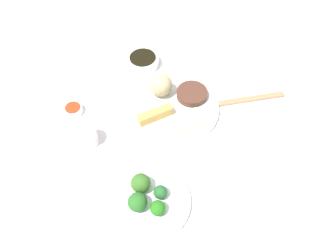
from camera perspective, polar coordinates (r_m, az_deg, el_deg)
name	(u,v)px	position (r m, az deg, el deg)	size (l,w,h in m)	color
tabletop	(174,112)	(1.03, 1.16, 2.57)	(2.20, 2.20, 0.02)	white
main_plate	(174,108)	(1.02, 1.07, 3.15)	(0.28, 0.28, 0.02)	white
rice_scoop	(159,85)	(1.02, -1.53, 7.21)	(0.07, 0.07, 0.07)	tan
spring_roll	(156,115)	(0.97, -2.21, 1.94)	(0.11, 0.03, 0.03)	gold
crab_rangoon_wonton	(189,120)	(0.97, 3.83, 1.09)	(0.08, 0.07, 0.01)	beige
stir_fry_heap	(192,93)	(1.03, 4.19, 5.78)	(0.10, 0.10, 0.02)	#502E23
broccoli_plate	(150,201)	(0.85, -3.13, -13.19)	(0.21, 0.21, 0.01)	white
broccoli_floret_0	(160,192)	(0.84, -1.35, -11.65)	(0.04, 0.04, 0.04)	#245D2A
broccoli_floret_1	(158,208)	(0.82, -1.83, -14.34)	(0.04, 0.04, 0.04)	#26711B
broccoli_floret_2	(137,202)	(0.82, -5.44, -13.28)	(0.05, 0.05, 0.05)	#286623
broccoli_floret_3	(141,183)	(0.84, -4.86, -10.06)	(0.05, 0.05, 0.05)	#376823
soy_sauce_bowl	(143,61)	(1.16, -4.46, 11.37)	(0.11, 0.11, 0.03)	white
soy_sauce_bowl_liquid	(143,57)	(1.15, -4.52, 12.04)	(0.09, 0.09, 0.00)	black
sauce_ramekin_sweet_and_sour	(74,110)	(1.05, -16.41, 2.76)	(0.06, 0.06, 0.02)	white
sauce_ramekin_sweet_and_sour_liquid	(73,107)	(1.04, -16.56, 3.18)	(0.05, 0.05, 0.00)	red
teacup	(87,136)	(0.96, -14.19, -1.79)	(0.06, 0.06, 0.05)	white
chopsticks_pair	(249,99)	(1.08, 14.16, 4.62)	(0.24, 0.02, 0.01)	#A67955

